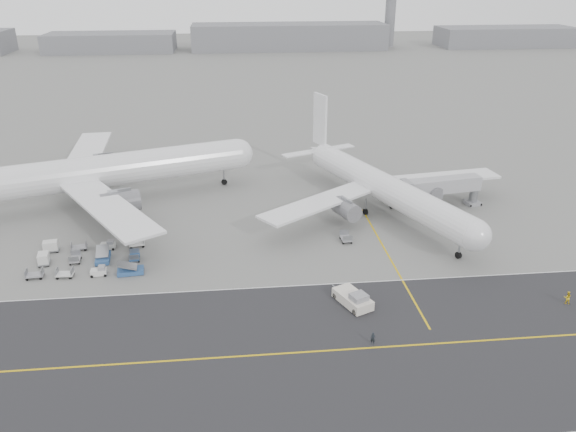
{
  "coord_description": "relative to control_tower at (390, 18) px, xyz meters",
  "views": [
    {
      "loc": [
        5.16,
        -73.95,
        43.58
      ],
      "look_at": [
        13.98,
        12.0,
        5.12
      ],
      "focal_mm": 35.0,
      "sensor_mm": 36.0,
      "label": 1
    }
  ],
  "objects": [
    {
      "name": "ground",
      "position": [
        -100.0,
        -265.0,
        -16.25
      ],
      "size": [
        700.0,
        700.0,
        0.0
      ],
      "primitive_type": "plane",
      "color": "gray",
      "rests_on": "ground"
    },
    {
      "name": "control_tower",
      "position": [
        0.0,
        0.0,
        0.0
      ],
      "size": [
        7.0,
        7.0,
        31.25
      ],
      "color": "slate",
      "rests_on": "ground"
    },
    {
      "name": "airliner_a",
      "position": [
        -122.07,
        -231.4,
        -9.66
      ],
      "size": [
        64.3,
        63.05,
        22.93
      ],
      "rotation": [
        0.0,
        0.0,
        1.88
      ],
      "color": "white",
      "rests_on": "ground"
    },
    {
      "name": "jet_bridge",
      "position": [
        -54.57,
        -240.69,
        -11.79
      ],
      "size": [
        17.18,
        5.75,
        6.41
      ],
      "rotation": [
        0.0,
        0.0,
        0.16
      ],
      "color": "gray",
      "rests_on": "ground"
    },
    {
      "name": "ground_crew_b",
      "position": [
        -48.77,
        -275.85,
        -15.28
      ],
      "size": [
        1.13,
        0.99,
        1.95
      ],
      "primitive_type": "imported",
      "rotation": [
        0.0,
        0.0,
        2.83
      ],
      "color": "yellow",
      "rests_on": "ground"
    },
    {
      "name": "horizon_buildings",
      "position": [
        -70.0,
        -5.0,
        -16.25
      ],
      "size": [
        520.0,
        28.0,
        28.0
      ],
      "primitive_type": null,
      "color": "slate",
      "rests_on": "ground"
    },
    {
      "name": "taxiway",
      "position": [
        -94.98,
        -282.98,
        -16.24
      ],
      "size": [
        220.0,
        59.0,
        0.03
      ],
      "color": "#2C2C2F",
      "rests_on": "ground"
    },
    {
      "name": "pushback_tug",
      "position": [
        -78.85,
        -273.09,
        -15.3
      ],
      "size": [
        5.21,
        8.03,
        2.32
      ],
      "rotation": [
        0.0,
        0.0,
        0.42
      ],
      "color": "silver",
      "rests_on": "ground"
    },
    {
      "name": "ground_crew_a",
      "position": [
        -78.27,
        -282.24,
        -15.4
      ],
      "size": [
        0.73,
        0.62,
        1.7
      ],
      "primitive_type": "imported",
      "rotation": [
        0.0,
        0.0,
        -0.42
      ],
      "color": "black",
      "rests_on": "ground"
    },
    {
      "name": "stray_dolly",
      "position": [
        -75.97,
        -253.29,
        -16.25
      ],
      "size": [
        1.81,
        2.8,
        1.67
      ],
      "primitive_type": null,
      "rotation": [
        0.0,
        0.0,
        0.05
      ],
      "color": "silver",
      "rests_on": "ground"
    },
    {
      "name": "gse_cluster",
      "position": [
        -118.57,
        -256.43,
        -16.25
      ],
      "size": [
        23.01,
        17.99,
        1.98
      ],
      "primitive_type": null,
      "rotation": [
        0.0,
        0.0,
        0.06
      ],
      "color": "#9E9EA3",
      "rests_on": "ground"
    },
    {
      "name": "airliner_b",
      "position": [
        -66.93,
        -241.34,
        -10.89
      ],
      "size": [
        50.32,
        51.34,
        18.62
      ],
      "rotation": [
        0.0,
        0.0,
        0.38
      ],
      "color": "white",
      "rests_on": "ground"
    }
  ]
}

